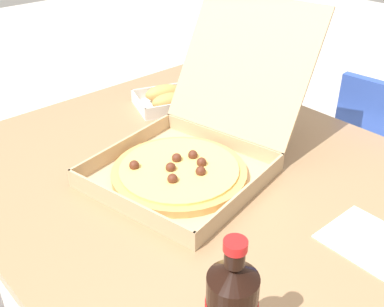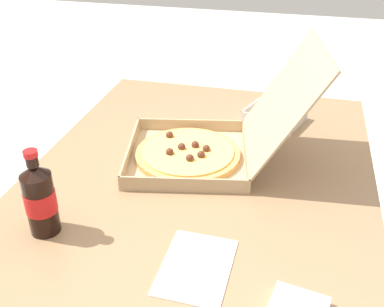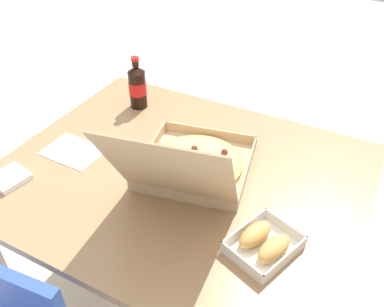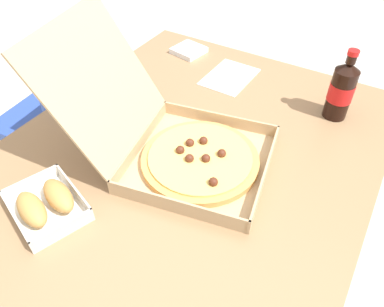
% 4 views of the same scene
% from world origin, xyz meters
% --- Properties ---
extents(ground_plane, '(10.00, 10.00, 0.00)m').
position_xyz_m(ground_plane, '(0.00, 0.00, 0.00)').
color(ground_plane, beige).
extents(dining_table, '(1.22, 0.99, 0.73)m').
position_xyz_m(dining_table, '(0.00, 0.00, 0.65)').
color(dining_table, '#997551').
rests_on(dining_table, ground_plane).
extents(pizza_box_open, '(0.46, 0.61, 0.36)m').
position_xyz_m(pizza_box_open, '(-0.04, -0.01, 0.78)').
color(pizza_box_open, tan).
rests_on(pizza_box_open, dining_table).
extents(bread_side_box, '(0.21, 0.23, 0.06)m').
position_xyz_m(bread_side_box, '(-0.36, 0.18, 0.75)').
color(bread_side_box, white).
rests_on(bread_side_box, dining_table).
extents(cola_bottle, '(0.07, 0.07, 0.22)m').
position_xyz_m(cola_bottle, '(0.37, -0.31, 0.82)').
color(cola_bottle, black).
rests_on(cola_bottle, dining_table).
extents(paper_menu, '(0.21, 0.16, 0.00)m').
position_xyz_m(paper_menu, '(0.41, 0.08, 0.73)').
color(paper_menu, white).
rests_on(paper_menu, dining_table).
extents(napkin_pile, '(0.13, 0.13, 0.02)m').
position_xyz_m(napkin_pile, '(0.49, 0.30, 0.74)').
color(napkin_pile, white).
rests_on(napkin_pile, dining_table).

